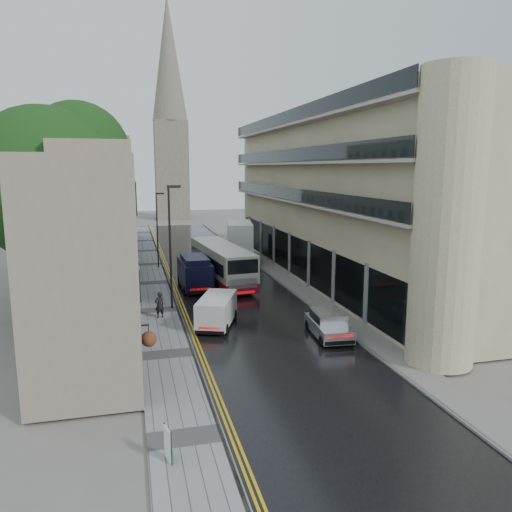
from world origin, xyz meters
name	(u,v)px	position (x,y,z in m)	size (l,w,h in m)	color
ground	(369,457)	(0.00, 0.00, 0.00)	(200.00, 200.00, 0.00)	slate
road	(222,280)	(0.00, 27.50, 0.01)	(9.00, 85.00, 0.02)	black
left_sidewalk	(153,283)	(-5.85, 27.50, 0.06)	(2.70, 85.00, 0.12)	gray
right_sidewalk	(282,276)	(5.40, 27.50, 0.06)	(1.80, 85.00, 0.12)	slate
old_shop_row	(105,211)	(-9.45, 30.00, 6.00)	(4.50, 56.00, 12.00)	gray
modern_block	(342,198)	(10.30, 26.00, 7.00)	(8.00, 40.00, 14.00)	beige
church_spire	(170,110)	(0.50, 82.00, 20.00)	(6.40, 6.40, 40.00)	gray
tree_near	(47,210)	(-12.50, 20.00, 6.95)	(10.56, 10.56, 13.89)	black
tree_far	(74,206)	(-12.20, 33.00, 6.23)	(9.24, 9.24, 12.46)	black
cream_bus	(218,272)	(-1.01, 23.45, 1.59)	(2.62, 11.54, 3.15)	beige
white_lorry	(229,245)	(1.91, 33.78, 2.10)	(2.38, 7.93, 4.16)	white
silver_hatchback	(322,333)	(2.40, 10.27, 0.78)	(1.76, 4.03, 1.51)	silver
white_van	(198,317)	(-3.86, 14.06, 0.97)	(1.80, 4.21, 1.90)	silver
navy_van	(185,277)	(-3.58, 23.13, 1.40)	(2.16, 5.41, 2.76)	black
pedestrian	(159,305)	(-5.85, 17.37, 0.96)	(0.62, 0.40, 1.69)	black
lamp_post_near	(170,248)	(-4.91, 19.44, 4.26)	(0.93, 0.21, 8.28)	black
lamp_post_far	(157,231)	(-4.98, 34.05, 3.67)	(0.80, 0.18, 7.10)	black
estate_sign	(168,445)	(-6.55, 1.29, 0.68)	(0.08, 0.68, 1.13)	white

